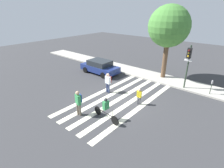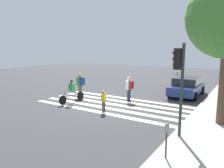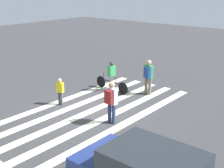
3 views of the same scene
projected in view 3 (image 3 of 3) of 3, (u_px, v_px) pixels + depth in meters
ground_plane at (92, 111)px, 13.93m from camera, size 60.00×60.00×0.00m
crosswalk_stripes at (92, 111)px, 13.93m from camera, size 4.34×10.00×0.01m
pedestrian_child_with_backpack at (148, 75)px, 15.70m from camera, size 0.54×0.50×1.80m
pedestrian_adult_blue_shirt at (60, 90)px, 14.44m from camera, size 0.38×0.23×1.28m
pedestrian_adult_yellow_jacket at (111, 99)px, 12.39m from camera, size 0.51×0.43×1.76m
cyclist_mid_street at (112, 75)px, 16.30m from camera, size 2.26×0.42×1.59m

